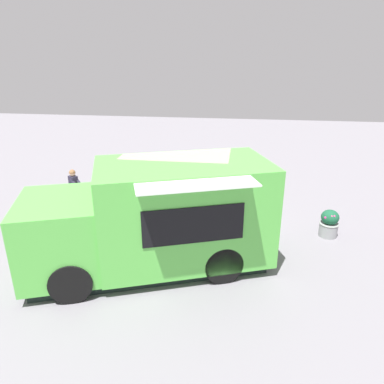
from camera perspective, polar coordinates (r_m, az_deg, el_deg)
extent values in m
plane|color=gray|center=(9.92, -1.64, -7.03)|extent=(40.00, 40.00, 0.00)
cube|color=#5AC24A|center=(8.10, -1.30, -3.01)|extent=(3.26, 4.27, 2.26)
cube|color=#5AC24A|center=(8.22, -20.24, -6.45)|extent=(2.43, 2.21, 1.63)
cube|color=black|center=(8.26, -25.93, -4.97)|extent=(1.56, 0.61, 0.62)
cube|color=black|center=(7.11, 0.31, -5.36)|extent=(0.75, 1.96, 0.79)
cube|color=white|center=(6.48, 0.88, 1.10)|extent=(1.35, 2.34, 0.03)
cube|color=black|center=(8.59, -6.65, -11.09)|extent=(3.35, 5.39, 0.24)
cylinder|color=black|center=(9.28, -17.77, -7.19)|extent=(0.51, 0.89, 0.86)
cylinder|color=black|center=(7.70, -18.85, -13.60)|extent=(0.51, 0.89, 0.86)
cylinder|color=black|center=(9.45, 1.71, -5.60)|extent=(0.51, 0.89, 0.86)
cylinder|color=black|center=(7.89, 4.99, -11.47)|extent=(0.51, 0.89, 0.86)
ellipsoid|color=black|center=(13.62, -18.30, 0.14)|extent=(0.66, 0.68, 0.12)
cube|color=black|center=(13.41, -18.24, -0.18)|extent=(0.29, 0.36, 0.11)
cube|color=black|center=(13.50, -17.51, 0.04)|extent=(0.29, 0.36, 0.11)
cube|color=#292739|center=(13.52, -18.45, 1.40)|extent=(0.35, 0.38, 0.52)
sphere|color=#E0B088|center=(13.40, -18.63, 2.86)|extent=(0.22, 0.22, 0.22)
sphere|color=#8F633D|center=(13.40, -18.64, 2.97)|extent=(0.22, 0.22, 0.22)
cube|color=#292739|center=(13.33, -18.53, 1.45)|extent=(0.27, 0.33, 0.27)
cube|color=#292739|center=(13.42, -17.85, 1.65)|extent=(0.27, 0.33, 0.27)
cylinder|color=#E5B360|center=(13.26, -17.78, 1.08)|extent=(0.20, 0.39, 0.09)
cube|color=orange|center=(13.25, -17.78, 1.15)|extent=(0.14, 0.32, 0.02)
cylinder|color=gray|center=(12.43, 2.61, -0.35)|extent=(0.42, 0.42, 0.29)
torus|color=gray|center=(12.38, 2.62, 0.22)|extent=(0.45, 0.45, 0.04)
ellipsoid|color=#336334|center=(12.31, 2.64, 1.14)|extent=(0.52, 0.52, 0.45)
sphere|color=purple|center=(12.21, 3.54, 1.33)|extent=(0.08, 0.08, 0.08)
sphere|color=purple|center=(12.42, 3.47, 1.44)|extent=(0.09, 0.09, 0.09)
sphere|color=purple|center=(12.09, 2.40, 1.20)|extent=(0.06, 0.06, 0.06)
sphere|color=#9758A0|center=(12.43, 3.10, 1.83)|extent=(0.08, 0.08, 0.08)
cylinder|color=gray|center=(10.53, 20.98, -5.62)|extent=(0.49, 0.49, 0.39)
torus|color=#959893|center=(10.45, 21.11, -4.74)|extent=(0.52, 0.52, 0.04)
ellipsoid|color=#1B5738|center=(10.38, 21.25, -3.78)|extent=(0.47, 0.47, 0.40)
sphere|color=#F2268F|center=(10.21, 20.65, -3.86)|extent=(0.09, 0.09, 0.09)
sphere|color=#F02F7F|center=(10.21, 21.79, -3.65)|extent=(0.08, 0.08, 0.08)
sphere|color=#DE2C88|center=(10.37, 22.29, -3.46)|extent=(0.06, 0.06, 0.06)
sphere|color=#F53789|center=(10.19, 21.47, -3.66)|extent=(0.07, 0.07, 0.07)
sphere|color=#EB3E7D|center=(10.22, 21.94, -3.98)|extent=(0.06, 0.06, 0.06)
sphere|color=#ED2F8B|center=(10.53, 21.86, -3.36)|extent=(0.06, 0.06, 0.06)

